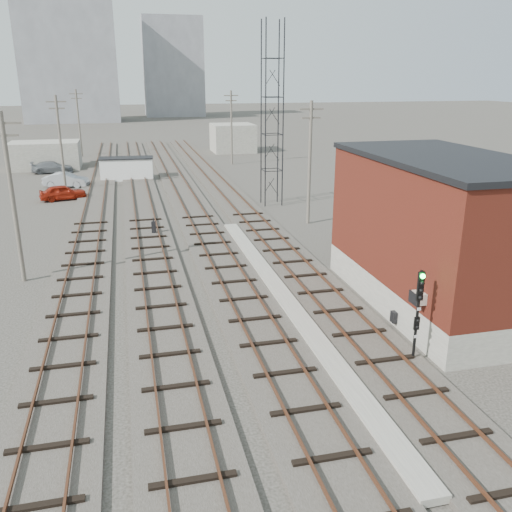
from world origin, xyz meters
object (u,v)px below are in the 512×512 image
object	(u,v)px
car_red	(63,192)
car_silver	(66,180)
site_trailer	(127,168)
car_grey	(52,167)
signal_mast	(418,311)
switch_stand	(154,228)

from	to	relation	value
car_red	car_silver	distance (m)	6.23
site_trailer	car_silver	distance (m)	6.73
car_red	car_grey	distance (m)	15.65
signal_mast	car_grey	xyz separation A→B (m)	(-18.65, 49.49, -1.54)
signal_mast	car_red	xyz separation A→B (m)	(-16.06, 34.05, -1.52)
switch_stand	car_grey	world-z (taller)	car_grey
site_trailer	car_red	xyz separation A→B (m)	(-5.79, -9.11, -0.51)
switch_stand	site_trailer	bearing A→B (deg)	105.23
signal_mast	car_silver	bearing A→B (deg)	112.06
site_trailer	car_grey	bearing A→B (deg)	146.37
site_trailer	car_silver	bearing A→B (deg)	-151.08
switch_stand	car_grey	size ratio (longest dim) A/B	0.26
signal_mast	switch_stand	world-z (taller)	signal_mast
car_silver	car_grey	bearing A→B (deg)	26.39
signal_mast	switch_stand	size ratio (longest dim) A/B	3.22
signal_mast	car_red	size ratio (longest dim) A/B	0.94
car_red	car_grey	xyz separation A→B (m)	(-2.59, 15.43, -0.02)
switch_stand	car_grey	bearing A→B (deg)	120.24
car_grey	signal_mast	bearing A→B (deg)	-163.35
switch_stand	site_trailer	world-z (taller)	site_trailer
switch_stand	car_silver	world-z (taller)	car_silver
car_silver	signal_mast	bearing A→B (deg)	-145.74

